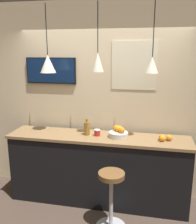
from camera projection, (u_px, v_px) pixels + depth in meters
back_wall at (103, 101)px, 3.79m from camera, size 8.00×0.06×2.90m
service_counter at (98, 169)px, 3.65m from camera, size 2.59×0.54×1.02m
bar_stool at (111, 193)px, 3.06m from camera, size 0.39×0.39×0.76m
fruit_bowl at (119, 133)px, 3.47m from camera, size 0.27×0.27×0.16m
orange_pile at (163, 138)px, 3.35m from camera, size 0.18×0.15×0.08m
juice_bottle at (87, 128)px, 3.55m from camera, size 0.08×0.08×0.24m
spread_jar at (97, 133)px, 3.53m from camera, size 0.08×0.08×0.09m
pendant_lamp_left at (48, 64)px, 3.42m from camera, size 0.21×0.21×0.90m
pendant_lamp_middle at (98, 62)px, 3.27m from camera, size 0.16×0.16×0.88m
pendant_lamp_right at (152, 65)px, 3.14m from camera, size 0.16×0.16×0.89m
mounted_tv at (51, 71)px, 3.79m from camera, size 0.78×0.04×0.39m
wall_poster at (134, 66)px, 3.54m from camera, size 0.64×0.01×0.69m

